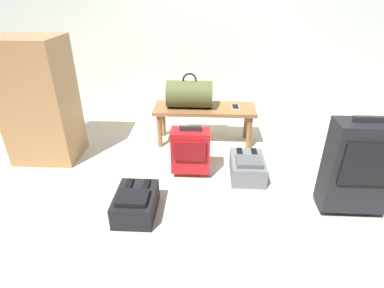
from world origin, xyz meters
TOP-DOWN VIEW (x-y plane):
  - ground_plane at (0.00, 0.00)m, footprint 6.60×6.60m
  - bench at (-0.09, 0.85)m, footprint 1.00×0.36m
  - duffel_bag_olive at (-0.24, 0.85)m, footprint 0.44×0.26m
  - cell_phone at (0.21, 0.85)m, footprint 0.07×0.14m
  - suitcase_upright_charcoal at (0.97, -0.18)m, footprint 0.43×0.23m
  - suitcase_small_red at (-0.20, 0.23)m, footprint 0.32×0.19m
  - backpack_grey at (0.28, 0.22)m, footprint 0.28×0.38m
  - backpack_dark at (-0.56, -0.30)m, footprint 0.28×0.38m
  - side_cabinet at (-1.55, 0.49)m, footprint 0.56×0.44m

SIDE VIEW (x-z plane):
  - ground_plane at x=0.00m, z-range 0.00..0.00m
  - backpack_grey at x=0.28m, z-range -0.01..0.20m
  - backpack_dark at x=-0.56m, z-range -0.01..0.20m
  - suitcase_small_red at x=-0.20m, z-range 0.01..0.47m
  - bench at x=-0.09m, z-range 0.13..0.52m
  - suitcase_upright_charcoal at x=0.97m, z-range 0.01..0.75m
  - cell_phone at x=0.21m, z-range 0.39..0.39m
  - duffel_bag_olive at x=-0.24m, z-range 0.35..0.69m
  - side_cabinet at x=-1.55m, z-range 0.00..1.10m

